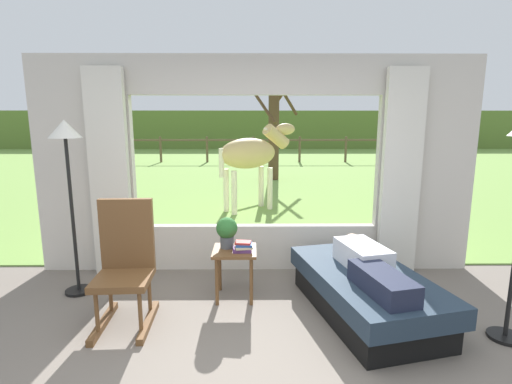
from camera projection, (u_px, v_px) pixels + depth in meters
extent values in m
cube|color=beige|center=(85.00, 167.00, 4.54)|extent=(1.15, 0.12, 2.55)
cube|color=beige|center=(425.00, 166.00, 4.58)|extent=(1.15, 0.12, 2.55)
cube|color=beige|center=(256.00, 247.00, 4.75)|extent=(2.90, 0.12, 0.55)
cube|color=beige|center=(256.00, 75.00, 4.37)|extent=(2.90, 0.12, 0.45)
cube|color=silver|center=(110.00, 174.00, 4.42)|extent=(0.44, 0.10, 2.40)
cube|color=silver|center=(401.00, 174.00, 4.45)|extent=(0.44, 0.10, 2.40)
cube|color=#759E47|center=(253.00, 165.00, 15.51)|extent=(36.00, 21.68, 0.02)
cube|color=olive|center=(253.00, 130.00, 24.96)|extent=(36.00, 2.00, 2.40)
cube|color=black|center=(364.00, 302.00, 3.64)|extent=(1.17, 1.71, 0.24)
cube|color=#233342|center=(366.00, 281.00, 3.60)|extent=(1.27, 1.86, 0.18)
cube|color=silver|center=(362.00, 255.00, 3.71)|extent=(0.47, 0.66, 0.22)
cube|color=#1E2338|center=(382.00, 282.00, 3.14)|extent=(0.43, 0.73, 0.18)
sphere|color=tan|center=(352.00, 243.00, 4.08)|extent=(0.20, 0.20, 0.20)
cube|color=brown|center=(123.00, 279.00, 3.37)|extent=(0.50, 0.50, 0.06)
cube|color=brown|center=(127.00, 235.00, 3.51)|extent=(0.48, 0.08, 0.68)
cube|color=brown|center=(103.00, 323.00, 3.43)|extent=(0.09, 0.68, 0.06)
cube|color=brown|center=(148.00, 321.00, 3.45)|extent=(0.09, 0.68, 0.06)
cylinder|color=brown|center=(97.00, 311.00, 3.22)|extent=(0.04, 0.04, 0.38)
cylinder|color=brown|center=(140.00, 310.00, 3.24)|extent=(0.04, 0.04, 0.38)
cylinder|color=brown|center=(110.00, 292.00, 3.57)|extent=(0.04, 0.04, 0.38)
cylinder|color=brown|center=(149.00, 292.00, 3.59)|extent=(0.04, 0.04, 0.38)
cube|color=brown|center=(235.00, 251.00, 3.91)|extent=(0.44, 0.44, 0.03)
cylinder|color=brown|center=(217.00, 282.00, 3.78)|extent=(0.04, 0.04, 0.49)
cylinder|color=brown|center=(251.00, 282.00, 3.79)|extent=(0.04, 0.04, 0.49)
cylinder|color=brown|center=(220.00, 269.00, 4.12)|extent=(0.04, 0.04, 0.49)
cylinder|color=brown|center=(251.00, 269.00, 4.12)|extent=(0.04, 0.04, 0.49)
cylinder|color=#4C5156|center=(227.00, 242.00, 3.95)|extent=(0.14, 0.14, 0.12)
sphere|color=#2D6B2D|center=(227.00, 228.00, 3.92)|extent=(0.22, 0.22, 0.22)
cube|color=#59336B|center=(242.00, 249.00, 3.85)|extent=(0.19, 0.14, 0.04)
cube|color=beige|center=(244.00, 247.00, 3.84)|extent=(0.19, 0.16, 0.02)
cube|color=#23478C|center=(244.00, 245.00, 3.83)|extent=(0.17, 0.14, 0.02)
cube|color=#B22D28|center=(243.00, 243.00, 3.83)|extent=(0.17, 0.13, 0.02)
cylinder|color=black|center=(79.00, 291.00, 4.11)|extent=(0.28, 0.28, 0.03)
cylinder|color=black|center=(73.00, 218.00, 3.97)|extent=(0.04, 0.04, 1.64)
cone|color=white|center=(65.00, 129.00, 3.80)|extent=(0.32, 0.32, 0.18)
cylinder|color=black|center=(505.00, 336.00, 3.24)|extent=(0.28, 0.28, 0.03)
ellipsoid|color=tan|center=(248.00, 153.00, 7.57)|extent=(1.35, 1.14, 0.60)
cylinder|color=tan|center=(276.00, 137.00, 7.88)|extent=(0.64, 0.54, 0.53)
ellipsoid|color=tan|center=(285.00, 129.00, 7.98)|extent=(0.51, 0.43, 0.24)
cube|color=beige|center=(273.00, 135.00, 7.83)|extent=(0.40, 0.30, 0.32)
cylinder|color=beige|center=(222.00, 163.00, 7.27)|extent=(0.14, 0.14, 0.55)
cylinder|color=beige|center=(261.00, 186.00, 8.06)|extent=(0.11, 0.11, 0.85)
cylinder|color=beige|center=(270.00, 189.00, 7.80)|extent=(0.11, 0.11, 0.85)
cylinder|color=beige|center=(226.00, 190.00, 7.61)|extent=(0.11, 0.11, 0.85)
cylinder|color=beige|center=(234.00, 193.00, 7.34)|extent=(0.11, 0.11, 0.85)
cylinder|color=#4C3823|center=(274.00, 132.00, 11.53)|extent=(0.32, 0.32, 2.91)
cylinder|color=#47331E|center=(261.00, 103.00, 11.00)|extent=(0.85, 0.85, 1.19)
cylinder|color=#47331E|center=(286.00, 89.00, 11.50)|extent=(0.56, 0.91, 0.78)
cylinder|color=#47331E|center=(286.00, 97.00, 11.01)|extent=(0.80, 0.75, 1.04)
cylinder|color=brown|center=(68.00, 150.00, 16.46)|extent=(0.10, 0.10, 1.10)
cylinder|color=brown|center=(114.00, 150.00, 16.48)|extent=(0.10, 0.10, 1.10)
cylinder|color=brown|center=(161.00, 149.00, 16.50)|extent=(0.10, 0.10, 1.10)
cylinder|color=brown|center=(207.00, 149.00, 16.51)|extent=(0.10, 0.10, 1.10)
cylinder|color=brown|center=(253.00, 149.00, 16.53)|extent=(0.10, 0.10, 1.10)
cylinder|color=brown|center=(300.00, 149.00, 16.55)|extent=(0.10, 0.10, 1.10)
cylinder|color=brown|center=(346.00, 149.00, 16.57)|extent=(0.10, 0.10, 1.10)
cylinder|color=brown|center=(392.00, 149.00, 16.58)|extent=(0.10, 0.10, 1.10)
cylinder|color=brown|center=(438.00, 149.00, 16.60)|extent=(0.10, 0.10, 1.10)
cube|color=brown|center=(253.00, 140.00, 16.46)|extent=(16.00, 0.06, 0.08)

